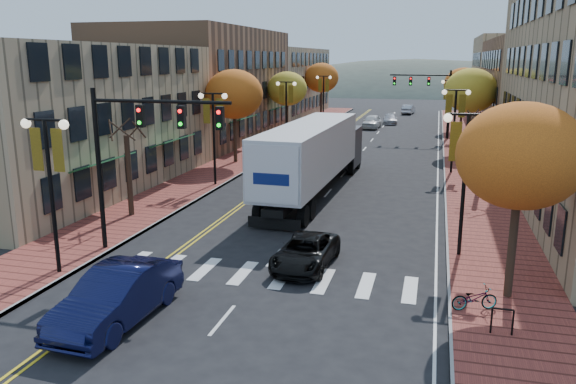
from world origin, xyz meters
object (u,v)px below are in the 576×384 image
Objects in this scene: semi_truck at (316,152)px; bicycle at (474,298)px; black_suv at (306,252)px; navy_sedan at (117,296)px.

semi_truck is 17.66m from bicycle.
bicycle is (8.59, -15.30, -2.04)m from semi_truck.
bicycle is at bearing -20.56° from black_suv.
bicycle is (10.95, 3.46, -0.32)m from navy_sedan.
black_suv is at bearing 56.04° from navy_sedan.
black_suv is at bearing 45.11° from bicycle.
navy_sedan is 11.49m from bicycle.
black_suv is at bearing -77.88° from semi_truck.
black_suv is 2.88× the size of bicycle.
semi_truck reaches higher than bicycle.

